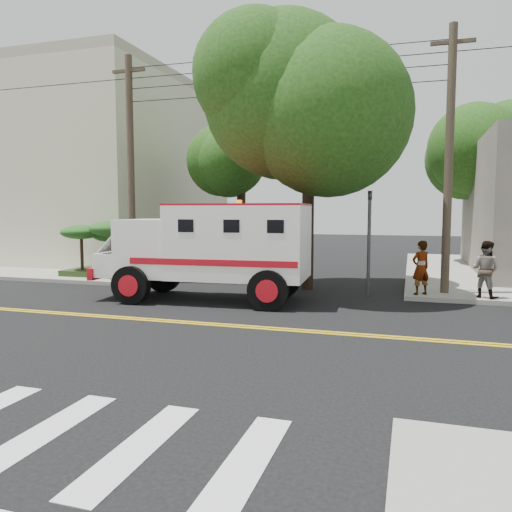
% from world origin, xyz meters
% --- Properties ---
extents(ground, '(100.00, 100.00, 0.00)m').
position_xyz_m(ground, '(0.00, 0.00, 0.00)').
color(ground, black).
rests_on(ground, ground).
extents(sidewalk_nw, '(17.00, 17.00, 0.15)m').
position_xyz_m(sidewalk_nw, '(-13.50, 13.50, 0.07)').
color(sidewalk_nw, gray).
rests_on(sidewalk_nw, ground).
extents(building_left, '(16.00, 14.00, 10.00)m').
position_xyz_m(building_left, '(-15.50, 15.00, 5.15)').
color(building_left, beige).
rests_on(building_left, sidewalk_nw).
extents(utility_pole_left, '(0.28, 0.28, 9.00)m').
position_xyz_m(utility_pole_left, '(-5.60, 6.00, 4.50)').
color(utility_pole_left, '#382D23').
rests_on(utility_pole_left, ground).
extents(utility_pole_right, '(0.28, 0.28, 9.00)m').
position_xyz_m(utility_pole_right, '(6.30, 6.20, 4.50)').
color(utility_pole_right, '#382D23').
rests_on(utility_pole_right, ground).
extents(tree_main, '(6.08, 5.70, 9.85)m').
position_xyz_m(tree_main, '(1.94, 6.21, 7.20)').
color(tree_main, black).
rests_on(tree_main, ground).
extents(tree_left, '(4.48, 4.20, 7.70)m').
position_xyz_m(tree_left, '(-2.68, 11.79, 5.73)').
color(tree_left, black).
rests_on(tree_left, ground).
extents(tree_right, '(4.80, 4.50, 8.20)m').
position_xyz_m(tree_right, '(8.84, 15.77, 6.09)').
color(tree_right, black).
rests_on(tree_right, ground).
extents(traffic_signal, '(0.15, 0.18, 3.60)m').
position_xyz_m(traffic_signal, '(3.80, 5.60, 2.23)').
color(traffic_signal, '#3F3F42').
rests_on(traffic_signal, ground).
extents(accessibility_sign, '(0.45, 0.10, 2.02)m').
position_xyz_m(accessibility_sign, '(-6.20, 6.17, 1.37)').
color(accessibility_sign, '#3F3F42').
rests_on(accessibility_sign, ground).
extents(palm_planter, '(3.52, 2.63, 2.36)m').
position_xyz_m(palm_planter, '(-7.44, 6.62, 1.65)').
color(palm_planter, '#1E3314').
rests_on(palm_planter, sidewalk_nw).
extents(armored_truck, '(7.06, 3.17, 3.14)m').
position_xyz_m(armored_truck, '(-0.97, 3.24, 1.79)').
color(armored_truck, white).
rests_on(armored_truck, ground).
extents(pedestrian_a, '(0.78, 0.73, 1.80)m').
position_xyz_m(pedestrian_a, '(5.50, 5.50, 1.05)').
color(pedestrian_a, gray).
rests_on(pedestrian_a, sidewalk_ne).
extents(pedestrian_b, '(1.12, 1.06, 1.83)m').
position_xyz_m(pedestrian_b, '(7.46, 5.50, 1.06)').
color(pedestrian_b, gray).
rests_on(pedestrian_b, sidewalk_ne).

